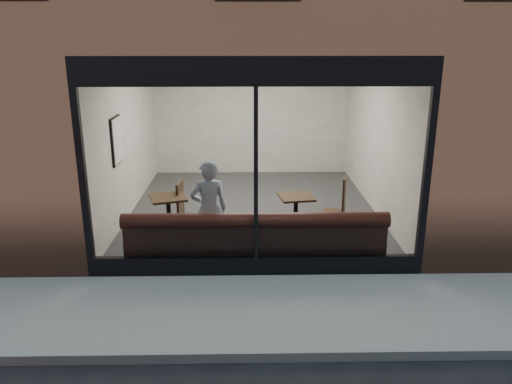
{
  "coord_description": "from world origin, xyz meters",
  "views": [
    {
      "loc": [
        -0.13,
        -4.79,
        3.43
      ],
      "look_at": [
        0.01,
        2.4,
        1.2
      ],
      "focal_mm": 35.0,
      "sensor_mm": 36.0,
      "label": 1
    }
  ],
  "objects_px": {
    "cafe_chair_left": "(171,219)",
    "banquette": "(255,250)",
    "cafe_chair_right": "(333,212)",
    "cafe_table_right": "(296,197)",
    "cafe_table_left": "(168,198)",
    "person": "(209,210)"
  },
  "relations": [
    {
      "from": "cafe_chair_right",
      "to": "cafe_chair_left",
      "type": "bearing_deg",
      "value": 21.39
    },
    {
      "from": "cafe_table_left",
      "to": "cafe_chair_left",
      "type": "bearing_deg",
      "value": 92.32
    },
    {
      "from": "cafe_chair_left",
      "to": "cafe_table_left",
      "type": "bearing_deg",
      "value": 97.99
    },
    {
      "from": "person",
      "to": "cafe_chair_left",
      "type": "distance_m",
      "value": 1.51
    },
    {
      "from": "cafe_chair_left",
      "to": "banquette",
      "type": "bearing_deg",
      "value": 142.78
    },
    {
      "from": "cafe_table_right",
      "to": "cafe_chair_right",
      "type": "relative_size",
      "value": 1.49
    },
    {
      "from": "cafe_table_right",
      "to": "cafe_chair_right",
      "type": "height_order",
      "value": "cafe_table_right"
    },
    {
      "from": "cafe_table_right",
      "to": "cafe_chair_left",
      "type": "distance_m",
      "value": 2.34
    },
    {
      "from": "banquette",
      "to": "cafe_table_right",
      "type": "height_order",
      "value": "cafe_table_right"
    },
    {
      "from": "banquette",
      "to": "cafe_table_right",
      "type": "bearing_deg",
      "value": 56.81
    },
    {
      "from": "cafe_table_right",
      "to": "cafe_chair_right",
      "type": "bearing_deg",
      "value": 36.38
    },
    {
      "from": "cafe_table_left",
      "to": "cafe_table_right",
      "type": "distance_m",
      "value": 2.26
    },
    {
      "from": "cafe_chair_left",
      "to": "cafe_chair_right",
      "type": "distance_m",
      "value": 3.06
    },
    {
      "from": "cafe_chair_right",
      "to": "cafe_table_right",
      "type": "bearing_deg",
      "value": 52.44
    },
    {
      "from": "cafe_chair_right",
      "to": "person",
      "type": "bearing_deg",
      "value": 48.62
    },
    {
      "from": "person",
      "to": "cafe_table_right",
      "type": "distance_m",
      "value": 1.71
    },
    {
      "from": "cafe_table_left",
      "to": "cafe_chair_right",
      "type": "distance_m",
      "value": 3.13
    },
    {
      "from": "person",
      "to": "cafe_chair_left",
      "type": "height_order",
      "value": "person"
    },
    {
      "from": "person",
      "to": "cafe_table_left",
      "type": "relative_size",
      "value": 2.7
    },
    {
      "from": "cafe_table_left",
      "to": "cafe_table_right",
      "type": "xyz_separation_m",
      "value": [
        2.26,
        -0.0,
        0.0
      ]
    },
    {
      "from": "person",
      "to": "cafe_table_right",
      "type": "xyz_separation_m",
      "value": [
        1.48,
        0.87,
        -0.07
      ]
    },
    {
      "from": "cafe_table_left",
      "to": "cafe_chair_right",
      "type": "relative_size",
      "value": 1.55
    }
  ]
}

